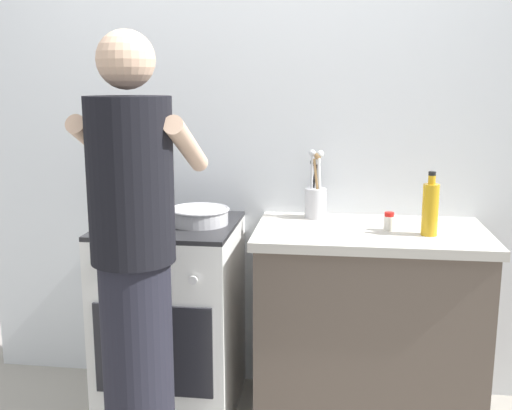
% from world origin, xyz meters
% --- Properties ---
extents(back_wall, '(3.20, 0.10, 2.50)m').
position_xyz_m(back_wall, '(0.20, 0.50, 1.25)').
color(back_wall, silver).
rests_on(back_wall, ground).
extents(countertop, '(1.00, 0.60, 0.90)m').
position_xyz_m(countertop, '(0.55, 0.15, 0.45)').
color(countertop, brown).
rests_on(countertop, ground).
extents(stove_range, '(0.60, 0.62, 0.90)m').
position_xyz_m(stove_range, '(-0.35, 0.15, 0.45)').
color(stove_range, white).
rests_on(stove_range, ground).
extents(pot, '(0.25, 0.19, 0.10)m').
position_xyz_m(pot, '(-0.49, 0.13, 0.95)').
color(pot, '#38383D').
rests_on(pot, stove_range).
extents(mixing_bowl, '(0.27, 0.27, 0.07)m').
position_xyz_m(mixing_bowl, '(-0.21, 0.15, 0.94)').
color(mixing_bowl, '#B7B7BC').
rests_on(mixing_bowl, stove_range).
extents(utensil_crock, '(0.10, 0.10, 0.32)m').
position_xyz_m(utensil_crock, '(0.30, 0.35, 1.00)').
color(utensil_crock, silver).
rests_on(utensil_crock, countertop).
extents(spice_bottle, '(0.04, 0.04, 0.08)m').
position_xyz_m(spice_bottle, '(0.62, 0.14, 0.94)').
color(spice_bottle, silver).
rests_on(spice_bottle, countertop).
extents(oil_bottle, '(0.07, 0.07, 0.27)m').
position_xyz_m(oil_bottle, '(0.78, 0.08, 1.01)').
color(oil_bottle, gold).
rests_on(oil_bottle, countertop).
extents(person, '(0.41, 0.50, 1.70)m').
position_xyz_m(person, '(-0.32, -0.44, 0.86)').
color(person, black).
rests_on(person, ground).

